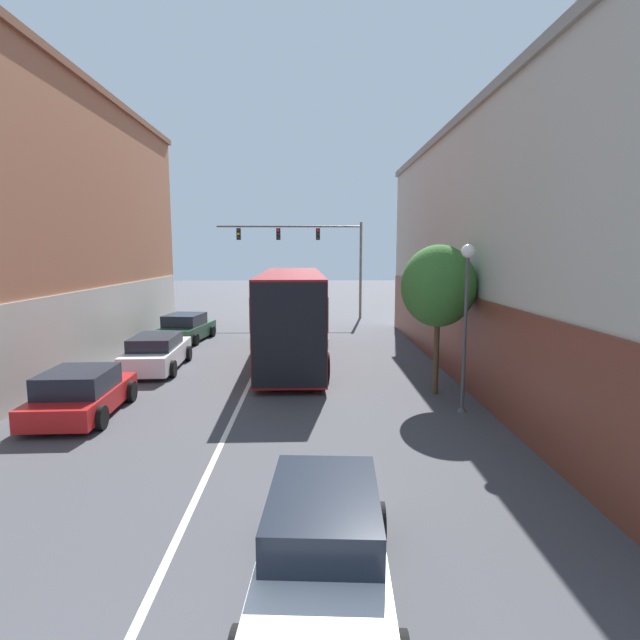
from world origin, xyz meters
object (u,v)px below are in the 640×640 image
(bus, at_px, (292,311))
(parked_car_left_near, at_px, (81,394))
(parked_car_left_mid, at_px, (186,328))
(traffic_signal_gantry, at_px, (312,246))
(hatchback_foreground, at_px, (323,550))
(parked_car_left_far, at_px, (157,353))
(street_lamp, at_px, (466,303))
(street_tree_near, at_px, (438,286))

(bus, height_order, parked_car_left_near, bus)
(parked_car_left_mid, height_order, traffic_signal_gantry, traffic_signal_gantry)
(parked_car_left_near, relative_size, parked_car_left_mid, 0.93)
(bus, height_order, hatchback_foreground, bus)
(parked_car_left_mid, bearing_deg, traffic_signal_gantry, -29.31)
(parked_car_left_far, xyz_separation_m, street_lamp, (10.58, -5.57, 2.55))
(bus, xyz_separation_m, parked_car_left_far, (-5.32, -1.87, -1.45))
(street_lamp, relative_size, street_tree_near, 1.00)
(bus, bearing_deg, hatchback_foreground, -177.59)
(traffic_signal_gantry, bearing_deg, bus, -93.92)
(parked_car_left_near, relative_size, street_tree_near, 0.84)
(parked_car_left_near, distance_m, parked_car_left_mid, 12.11)
(bus, relative_size, traffic_signal_gantry, 1.17)
(hatchback_foreground, distance_m, parked_car_left_far, 14.85)
(parked_car_left_far, height_order, street_tree_near, street_tree_near)
(hatchback_foreground, bearing_deg, street_lamp, -25.24)
(parked_car_left_near, bearing_deg, parked_car_left_far, -6.34)
(traffic_signal_gantry, height_order, street_lamp, traffic_signal_gantry)
(bus, height_order, parked_car_left_mid, bus)
(hatchback_foreground, relative_size, parked_car_left_near, 1.11)
(hatchback_foreground, bearing_deg, street_tree_near, -18.77)
(parked_car_left_near, bearing_deg, hatchback_foreground, -141.13)
(bus, distance_m, street_lamp, 9.18)
(hatchback_foreground, distance_m, street_tree_near, 10.92)
(bus, xyz_separation_m, parked_car_left_near, (-5.73, -7.60, -1.47))
(bus, bearing_deg, parked_car_left_far, 108.05)
(hatchback_foreground, bearing_deg, parked_car_left_far, 28.36)
(parked_car_left_mid, height_order, street_lamp, street_lamp)
(street_lamp, distance_m, street_tree_near, 1.95)
(parked_car_left_mid, relative_size, street_lamp, 0.91)
(traffic_signal_gantry, bearing_deg, parked_car_left_far, -112.07)
(parked_car_left_near, distance_m, street_lamp, 11.29)
(street_lamp, height_order, street_tree_near, street_tree_near)
(street_lamp, bearing_deg, parked_car_left_mid, 132.66)
(bus, distance_m, traffic_signal_gantry, 13.89)
(parked_car_left_near, height_order, parked_car_left_far, parked_car_left_far)
(parked_car_left_mid, xyz_separation_m, street_lamp, (11.01, -11.95, 2.54))
(parked_car_left_far, relative_size, traffic_signal_gantry, 0.47)
(parked_car_left_far, relative_size, street_lamp, 0.98)
(parked_car_left_near, xyz_separation_m, parked_car_left_mid, (-0.02, 12.11, 0.03))
(parked_car_left_mid, distance_m, parked_car_left_far, 6.39)
(parked_car_left_far, xyz_separation_m, street_tree_near, (10.26, -3.68, 2.88))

